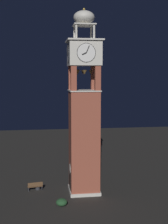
{
  "coord_description": "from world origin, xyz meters",
  "views": [
    {
      "loc": [
        32.49,
        -4.55,
        12.37
      ],
      "look_at": [
        0.0,
        0.0,
        8.57
      ],
      "focal_mm": 51.05,
      "sensor_mm": 36.0,
      "label": 1
    }
  ],
  "objects_px": {
    "park_bench": "(35,186)",
    "lamp_post": "(72,157)",
    "clock_tower": "(84,117)",
    "trash_bin": "(38,186)"
  },
  "relations": [
    {
      "from": "park_bench",
      "to": "lamp_post",
      "type": "bearing_deg",
      "value": 132.41
    },
    {
      "from": "clock_tower",
      "to": "lamp_post",
      "type": "relative_size",
      "value": 5.43
    },
    {
      "from": "clock_tower",
      "to": "trash_bin",
      "type": "bearing_deg",
      "value": -104.75
    },
    {
      "from": "park_bench",
      "to": "lamp_post",
      "type": "distance_m",
      "value": 6.25
    },
    {
      "from": "lamp_post",
      "to": "trash_bin",
      "type": "xyz_separation_m",
      "value": [
        3.73,
        -4.12,
        -2.06
      ]
    },
    {
      "from": "clock_tower",
      "to": "lamp_post",
      "type": "height_order",
      "value": "clock_tower"
    },
    {
      "from": "clock_tower",
      "to": "lamp_post",
      "type": "xyz_separation_m",
      "value": [
        -5.02,
        -0.79,
        -5.54
      ]
    },
    {
      "from": "trash_bin",
      "to": "park_bench",
      "type": "bearing_deg",
      "value": -43.77
    },
    {
      "from": "clock_tower",
      "to": "trash_bin",
      "type": "distance_m",
      "value": 9.14
    },
    {
      "from": "lamp_post",
      "to": "trash_bin",
      "type": "distance_m",
      "value": 5.92
    }
  ]
}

